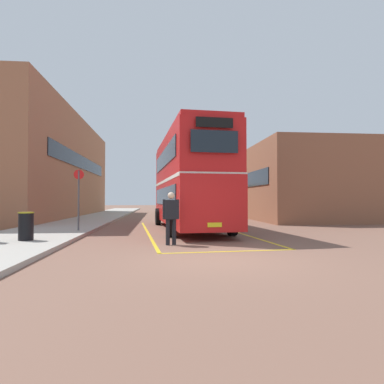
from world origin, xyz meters
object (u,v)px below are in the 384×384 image
Objects in this scene: double_decker_bus at (189,180)px; single_deck_bus at (198,198)px; pedestrian_boarding at (171,214)px; litter_bin at (26,226)px; bus_stop_sign at (79,194)px.

double_decker_bus is 1.26× the size of single_deck_bus.
litter_bin is (-4.91, 0.60, -0.42)m from pedestrian_boarding.
litter_bin is 3.89m from bus_stop_sign.
bus_stop_sign is (-5.11, -1.54, -0.73)m from double_decker_bus.
litter_bin is at bearing -139.42° from double_decker_bus.
bus_stop_sign reaches higher than pedestrian_boarding.
pedestrian_boarding is at bearing -7.01° from litter_bin.
double_decker_bus is at bearing 16.82° from bus_stop_sign.
double_decker_bus is 11.25× the size of litter_bin.
litter_bin is at bearing -109.84° from single_deck_bus.
pedestrian_boarding is at bearing -46.37° from bus_stop_sign.
double_decker_bus is 19.13m from single_deck_bus.
single_deck_bus is at bearing 69.17° from bus_stop_sign.
pedestrian_boarding is (-1.10, -5.75, -1.47)m from double_decker_bus.
bus_stop_sign is at bearing 133.63° from pedestrian_boarding.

